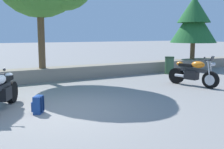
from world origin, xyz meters
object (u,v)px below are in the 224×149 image
Objects in this scene: motorcycle_orange_centre at (193,73)px; rider_backpack at (38,104)px; motorcycle_white_near_left at (2,91)px; trash_bin at (169,65)px; pine_tree_far_right at (194,20)px.

rider_backpack is (-6.12, -0.79, -0.24)m from motorcycle_orange_centre.
motorcycle_white_near_left is 2.22× the size of trash_bin.
trash_bin is (8.19, 2.90, -0.05)m from motorcycle_white_near_left.
motorcycle_white_near_left is 0.94× the size of motorcycle_orange_centre.
motorcycle_orange_centre reaches higher than rider_backpack.
rider_backpack is at bearing -154.84° from pine_tree_far_right.
rider_backpack is 8.32m from trash_bin.
pine_tree_far_right is (10.06, 4.72, 2.49)m from rider_backpack.
motorcycle_white_near_left is at bearing -159.99° from pine_tree_far_right.
trash_bin is (1.34, 2.90, -0.05)m from motorcycle_orange_centre.
rider_backpack is 0.13× the size of pine_tree_far_right.
motorcycle_orange_centre is 6.17m from rider_backpack.
pine_tree_far_right reaches higher than motorcycle_white_near_left.
pine_tree_far_right is (10.79, 3.93, 2.25)m from motorcycle_white_near_left.
motorcycle_white_near_left is at bearing -160.51° from trash_bin.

